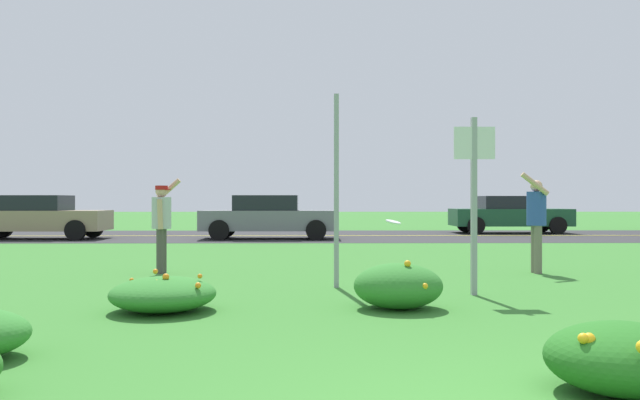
% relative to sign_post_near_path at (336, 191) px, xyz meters
% --- Properties ---
extents(ground_plane, '(120.00, 120.00, 0.00)m').
position_rel_sign_post_near_path_xyz_m(ground_plane, '(0.98, 3.92, -1.44)').
color(ground_plane, '#387A2D').
extents(highway_strip, '(120.00, 8.44, 0.01)m').
position_rel_sign_post_near_path_xyz_m(highway_strip, '(0.98, 14.47, -1.43)').
color(highway_strip, '#2D2D30').
rests_on(highway_strip, ground).
extents(highway_center_stripe, '(120.00, 0.16, 0.00)m').
position_rel_sign_post_near_path_xyz_m(highway_center_stripe, '(0.98, 14.47, -1.43)').
color(highway_center_stripe, yellow).
rests_on(highway_center_stripe, ground).
extents(daylily_clump_front_left, '(1.04, 1.03, 0.48)m').
position_rel_sign_post_near_path_xyz_m(daylily_clump_front_left, '(1.71, -5.59, -1.20)').
color(daylily_clump_front_left, '#23661E').
rests_on(daylily_clump_front_left, ground).
extents(daylily_clump_mid_left, '(1.07, 1.01, 0.59)m').
position_rel_sign_post_near_path_xyz_m(daylily_clump_mid_left, '(0.66, -2.00, -1.17)').
color(daylily_clump_mid_left, '#337F2D').
rests_on(daylily_clump_mid_left, ground).
extents(daylily_clump_front_center, '(1.23, 1.34, 0.46)m').
position_rel_sign_post_near_path_xyz_m(daylily_clump_front_center, '(-2.11, -2.15, -1.24)').
color(daylily_clump_front_center, '#337F2D').
rests_on(daylily_clump_front_center, ground).
extents(sign_post_near_path, '(0.07, 0.10, 2.88)m').
position_rel_sign_post_near_path_xyz_m(sign_post_near_path, '(0.00, 0.00, 0.00)').
color(sign_post_near_path, '#93969B').
rests_on(sign_post_near_path, ground).
extents(sign_post_by_roadside, '(0.56, 0.10, 2.43)m').
position_rel_sign_post_near_path_xyz_m(sign_post_by_roadside, '(1.85, -0.86, 0.04)').
color(sign_post_by_roadside, '#93969B').
rests_on(sign_post_by_roadside, ground).
extents(person_thrower_red_cap_gray_shirt, '(0.48, 0.49, 1.69)m').
position_rel_sign_post_near_path_xyz_m(person_thrower_red_cap_gray_shirt, '(-3.02, 1.99, -0.49)').
color(person_thrower_red_cap_gray_shirt, '#B2B2B7').
rests_on(person_thrower_red_cap_gray_shirt, ground).
extents(person_catcher_blue_shirt, '(0.51, 0.49, 1.79)m').
position_rel_sign_post_near_path_xyz_m(person_catcher_blue_shirt, '(3.63, 1.90, -0.44)').
color(person_catcher_blue_shirt, '#2D4C9E').
rests_on(person_catcher_blue_shirt, ground).
extents(frisbee_white, '(0.28, 0.27, 0.12)m').
position_rel_sign_post_near_path_xyz_m(frisbee_white, '(1.10, 2.05, -0.53)').
color(frisbee_white, white).
extents(car_tan_leftmost, '(4.50, 2.00, 1.45)m').
position_rel_sign_post_near_path_xyz_m(car_tan_leftmost, '(-9.44, 12.57, -0.70)').
color(car_tan_leftmost, '#937F60').
rests_on(car_tan_leftmost, ground).
extents(car_gray_center_left, '(4.50, 2.00, 1.45)m').
position_rel_sign_post_near_path_xyz_m(car_gray_center_left, '(-1.77, 12.57, -0.70)').
color(car_gray_center_left, slate).
rests_on(car_gray_center_left, ground).
extents(car_dark_green_center_right, '(4.50, 2.00, 1.45)m').
position_rel_sign_post_near_path_xyz_m(car_dark_green_center_right, '(7.40, 16.37, -0.70)').
color(car_dark_green_center_right, '#194C2D').
rests_on(car_dark_green_center_right, ground).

